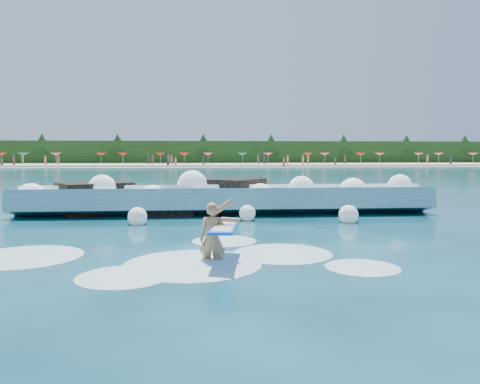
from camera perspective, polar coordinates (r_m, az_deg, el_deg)
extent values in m
plane|color=#072839|center=(12.25, -6.23, -6.42)|extent=(200.00, 200.00, 0.00)
cube|color=tan|center=(90.05, -5.13, 3.32)|extent=(140.00, 20.00, 0.40)
cube|color=silver|center=(79.05, -5.16, 3.01)|extent=(140.00, 5.00, 0.08)
cube|color=black|center=(100.02, -5.12, 4.78)|extent=(140.00, 4.00, 5.00)
cube|color=teal|center=(18.48, -1.69, -1.37)|extent=(16.11, 2.45, 1.34)
cube|color=white|center=(19.24, -1.83, 0.08)|extent=(16.11, 1.14, 0.63)
cube|color=black|center=(19.61, -17.26, -0.96)|extent=(3.28, 3.05, 1.43)
cube|color=black|center=(18.41, -8.63, -1.50)|extent=(2.02, 1.59, 1.10)
cube|color=black|center=(19.60, -0.51, -0.62)|extent=(2.72, 2.81, 1.54)
imported|color=#A97B4F|center=(10.19, -3.37, -5.71)|extent=(0.64, 0.49, 1.57)
cube|color=blue|center=(10.21, -1.81, -4.14)|extent=(0.81, 2.20, 0.05)
cube|color=silver|center=(10.21, -1.81, -4.07)|extent=(0.69, 2.01, 0.05)
cylinder|color=black|center=(9.04, -2.00, -7.49)|extent=(0.01, 0.91, 0.43)
sphere|color=white|center=(19.05, -24.10, -0.67)|extent=(1.11, 1.11, 1.11)
sphere|color=white|center=(18.93, -16.45, 0.38)|extent=(1.10, 1.10, 1.10)
sphere|color=white|center=(18.36, -10.65, -0.68)|extent=(0.98, 0.98, 0.98)
sphere|color=white|center=(19.10, -5.82, 0.82)|extent=(1.22, 1.22, 1.22)
sphere|color=white|center=(18.54, 2.50, -0.37)|extent=(0.93, 0.93, 0.93)
sphere|color=white|center=(18.94, 7.50, 0.36)|extent=(1.06, 1.06, 1.06)
sphere|color=white|center=(19.70, 13.59, 0.05)|extent=(1.13, 1.13, 1.13)
sphere|color=white|center=(20.29, 18.91, 0.64)|extent=(0.99, 0.99, 0.99)
sphere|color=white|center=(15.98, -12.40, -2.97)|extent=(0.64, 0.64, 0.64)
sphere|color=white|center=(16.51, 0.90, -2.60)|extent=(0.58, 0.58, 0.58)
sphere|color=white|center=(16.50, 13.09, -2.73)|extent=(0.67, 0.67, 0.67)
ellipsoid|color=silver|center=(10.12, -5.83, -8.80)|extent=(3.03, 3.03, 0.15)
ellipsoid|color=silver|center=(9.39, -14.02, -9.99)|extent=(1.86, 1.86, 0.09)
ellipsoid|color=silver|center=(11.18, 5.19, -7.49)|extent=(2.40, 2.40, 0.12)
ellipsoid|color=silver|center=(11.88, -24.82, -7.19)|extent=(2.67, 2.67, 0.13)
ellipsoid|color=silver|center=(12.71, -1.92, -5.99)|extent=(1.77, 1.77, 0.09)
ellipsoid|color=silver|center=(10.15, 14.70, -8.89)|extent=(1.58, 1.58, 0.08)
cone|color=red|center=(101.50, -27.07, 4.14)|extent=(2.00, 2.00, 0.50)
cone|color=#127271|center=(96.36, -24.91, 4.21)|extent=(2.00, 2.00, 0.50)
cone|color=#EB4576|center=(93.98, -21.53, 4.32)|extent=(2.00, 2.00, 0.50)
cone|color=red|center=(95.53, -16.58, 4.45)|extent=(2.00, 2.00, 0.50)
cone|color=red|center=(95.47, -14.09, 4.51)|extent=(2.00, 2.00, 0.50)
cone|color=red|center=(94.78, -9.67, 4.58)|extent=(2.00, 2.00, 0.50)
cone|color=red|center=(90.34, -6.82, 4.61)|extent=(2.00, 2.00, 0.50)
cone|color=#EB4576|center=(92.19, -3.92, 4.64)|extent=(2.00, 2.00, 0.50)
cone|color=#127271|center=(93.69, 0.30, 4.65)|extent=(2.00, 2.00, 0.50)
cone|color=#EB4576|center=(93.74, 3.44, 4.64)|extent=(2.00, 2.00, 0.50)
cone|color=red|center=(92.13, 8.26, 4.60)|extent=(2.00, 2.00, 0.50)
cone|color=#EB4576|center=(95.42, 10.28, 4.57)|extent=(2.00, 2.00, 0.50)
cone|color=red|center=(96.78, 14.50, 4.50)|extent=(2.00, 2.00, 0.50)
cone|color=#EB4576|center=(99.01, 16.67, 4.45)|extent=(2.00, 2.00, 0.50)
cone|color=#EB4576|center=(100.95, 20.95, 4.34)|extent=(2.00, 2.00, 0.50)
cone|color=#EB4576|center=(105.04, 23.07, 4.28)|extent=(2.00, 2.00, 0.50)
cone|color=#EB4576|center=(107.66, 26.53, 4.16)|extent=(2.00, 2.00, 0.50)
cube|color=#3F332D|center=(86.07, -12.69, 3.76)|extent=(0.35, 0.22, 1.40)
cube|color=#8C664C|center=(94.79, -24.05, 3.58)|extent=(0.35, 0.22, 1.51)
cube|color=#262633|center=(92.03, 11.53, 3.85)|extent=(0.35, 0.22, 1.44)
cube|color=#262633|center=(104.85, 24.13, 3.61)|extent=(0.35, 0.22, 1.39)
cube|color=#262633|center=(87.80, -24.25, 3.47)|extent=(0.35, 0.22, 1.37)
cube|color=brown|center=(85.57, 8.39, 3.82)|extent=(0.35, 0.22, 1.40)
cube|color=#3F332D|center=(103.21, 23.40, 3.69)|extent=(0.35, 0.22, 1.62)
cube|color=#8C664C|center=(88.54, 2.98, 3.91)|extent=(0.35, 0.22, 1.44)
cube|color=#262633|center=(84.91, -17.92, 3.69)|extent=(0.35, 0.22, 1.56)
cube|color=#3F332D|center=(95.86, 8.34, 3.97)|extent=(0.35, 0.22, 1.60)
cube|color=#8C664C|center=(89.41, -23.18, 3.54)|extent=(0.35, 0.22, 1.42)
cube|color=#262633|center=(90.79, -18.38, 3.72)|extent=(0.35, 0.22, 1.53)
cube|color=brown|center=(89.05, -11.10, 3.87)|extent=(0.35, 0.22, 1.55)
cube|color=#3F332D|center=(87.41, -0.53, 3.89)|extent=(0.35, 0.22, 1.40)
cube|color=#8C664C|center=(86.88, -20.22, 3.60)|extent=(0.35, 0.22, 1.40)
cube|color=#262633|center=(97.53, 12.52, 3.91)|extent=(0.35, 0.22, 1.55)
cube|color=brown|center=(94.74, -21.26, 3.65)|extent=(0.35, 0.22, 1.46)
cube|color=#3F332D|center=(86.55, 17.01, 3.45)|extent=(0.35, 0.22, 1.35)
cube|color=#8C664C|center=(84.79, 1.10, 3.88)|extent=(0.35, 0.22, 1.46)
cube|color=#262633|center=(89.25, -8.62, 3.92)|extent=(0.35, 0.22, 1.60)
cube|color=brown|center=(88.75, -8.34, 3.91)|extent=(0.35, 0.22, 1.57)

